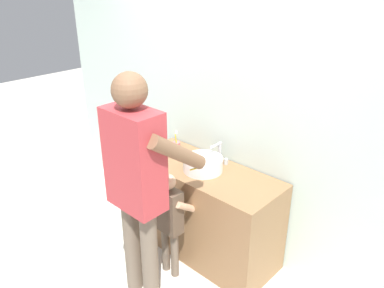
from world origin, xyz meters
name	(u,v)px	position (x,y,z in m)	size (l,w,h in m)	color
ground_plane	(180,264)	(0.00, 0.00, 0.00)	(14.00, 14.00, 0.00)	silver
back_wall	(231,97)	(0.00, 0.62, 1.35)	(4.40, 0.08, 2.70)	silver
vanity_cabinet	(204,210)	(0.00, 0.30, 0.40)	(1.32, 0.54, 0.81)	olive
sink_basin	(203,164)	(0.00, 0.28, 0.86)	(0.32, 0.32, 0.11)	white
faucet	(219,153)	(0.00, 0.48, 0.89)	(0.18, 0.14, 0.18)	#B7BABF
toothbrush_cup	(176,147)	(-0.40, 0.37, 0.86)	(0.07, 0.07, 0.21)	#D86666
child_toddler	(170,216)	(0.00, -0.10, 0.55)	(0.28, 0.28, 0.92)	#6B5B4C
adult_parent	(137,174)	(0.01, -0.39, 1.05)	(0.54, 0.57, 1.75)	#6B5B4C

